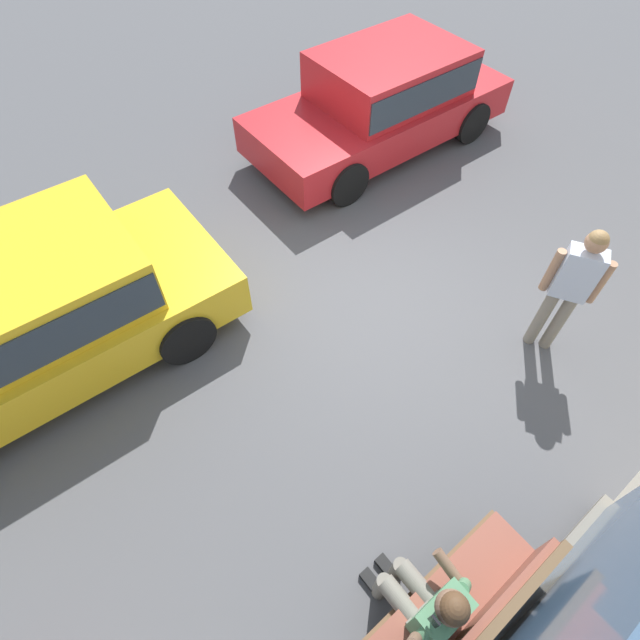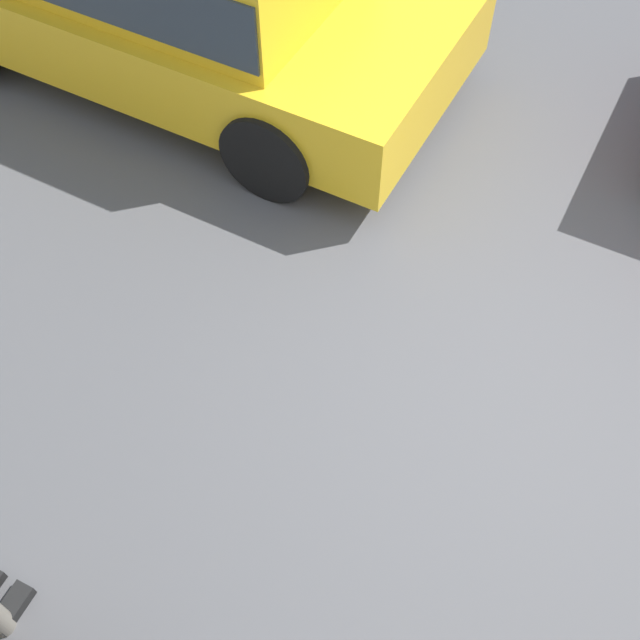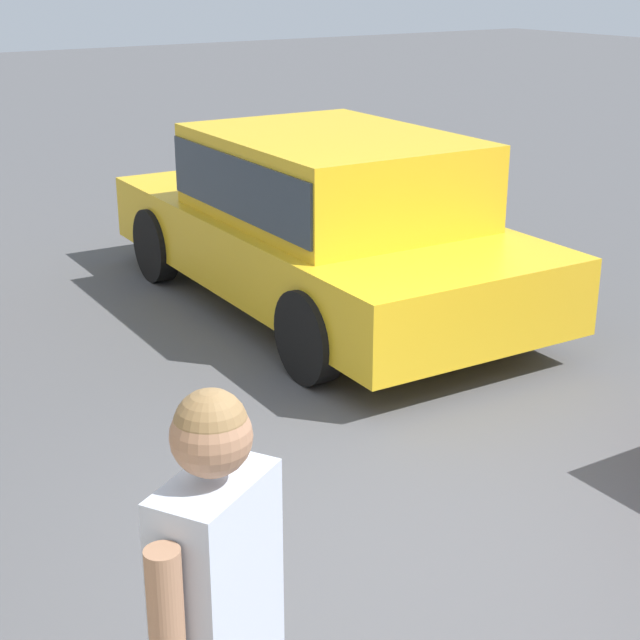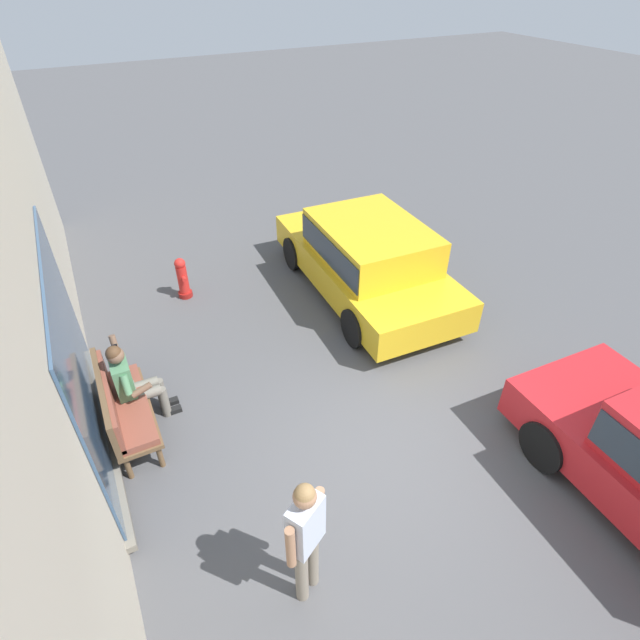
# 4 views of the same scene
# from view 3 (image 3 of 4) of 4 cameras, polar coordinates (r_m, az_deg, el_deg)

# --- Properties ---
(ground_plane) EXTENTS (60.00, 60.00, 0.00)m
(ground_plane) POSITION_cam_3_polar(r_m,az_deg,el_deg) (4.86, 5.50, -14.00)
(ground_plane) COLOR #4C4C4F
(parked_car_mid) EXTENTS (4.42, 2.14, 1.46)m
(parked_car_mid) POSITION_cam_3_polar(r_m,az_deg,el_deg) (7.99, 0.30, 6.19)
(parked_car_mid) COLOR gold
(parked_car_mid) RESTS_ON ground_plane
(pedestrian_standing) EXTENTS (0.35, 0.49, 1.73)m
(pedestrian_standing) POSITION_cam_3_polar(r_m,az_deg,el_deg) (2.77, -5.87, -17.55)
(pedestrian_standing) COLOR gray
(pedestrian_standing) RESTS_ON ground_plane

